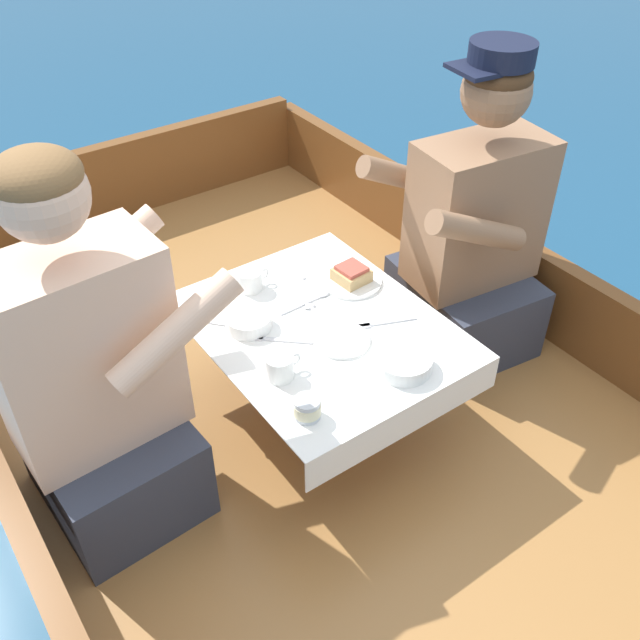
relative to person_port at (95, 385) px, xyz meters
The scene contains 22 objects.
ground_plane 0.92m from the person_port, 13.81° to the right, with size 60.00×60.00×0.00m, color navy.
boat_deck 0.83m from the person_port, 13.81° to the right, with size 1.82×3.20×0.26m, color #9E6B38.
gunwale_port 0.41m from the person_port, 151.08° to the right, with size 0.06×3.20×0.29m, color brown.
gunwale_starboard 1.52m from the person_port, ahead, with size 0.06×3.20×0.29m, color brown.
bow_coaming 1.57m from the person_port, 66.79° to the left, with size 1.70×0.06×0.33m, color brown.
cockpit_table 0.62m from the person_port, ahead, with size 0.62×0.76×0.35m.
person_port is the anchor object (origin of this frame).
person_starboard 1.22m from the person_port, ahead, with size 0.56×0.49×1.00m.
plate_sandwich 0.81m from the person_port, ahead, with size 0.18×0.18×0.01m.
plate_bread 0.64m from the person_port, 14.89° to the right, with size 0.15×0.15×0.01m.
sandwich 0.81m from the person_port, ahead, with size 0.10×0.10×0.05m.
bowl_port_near 0.45m from the person_port, ahead, with size 0.13×0.13×0.04m.
bowl_starboard_near 0.76m from the person_port, 26.49° to the right, with size 0.15×0.15×0.04m.
coffee_cup_port 0.45m from the person_port, 24.22° to the right, with size 0.10×0.07×0.07m.
coffee_cup_starboard 0.58m from the person_port, 18.94° to the left, with size 0.10×0.08×0.06m.
tin_can 0.51m from the person_port, 41.21° to the right, with size 0.07×0.07×0.05m.
utensil_knife_port 0.75m from the person_port, 16.86° to the left, with size 0.04×0.17×0.00m.
utensil_spoon_starboard 0.64m from the person_port, ahead, with size 0.04×0.17×0.01m.
utensil_fork_starboard 0.48m from the person_port, ahead, with size 0.14×0.13×0.00m.
utensil_fork_port 0.77m from the person_port, 12.47° to the right, with size 0.17×0.08×0.00m.
utensil_spoon_port 0.37m from the person_port, 23.29° to the left, with size 0.12×0.14×0.01m.
utensil_spoon_center 0.66m from the person_port, ahead, with size 0.17×0.02×0.01m.
Camera 1 is at (-0.89, -1.17, 1.86)m, focal length 40.00 mm.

